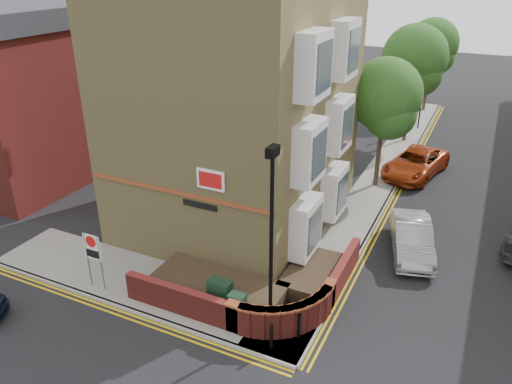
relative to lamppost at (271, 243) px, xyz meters
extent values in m
plane|color=black|center=(-1.60, -1.20, -3.34)|extent=(120.00, 120.00, 0.00)
cube|color=gray|center=(-5.10, 0.30, -3.28)|extent=(13.00, 3.00, 0.12)
cube|color=gray|center=(0.40, 14.80, -3.28)|extent=(2.00, 32.00, 0.12)
cube|color=gray|center=(-5.10, -1.20, -3.28)|extent=(13.00, 0.15, 0.12)
cube|color=gray|center=(1.40, 14.80, -3.28)|extent=(0.15, 32.00, 0.12)
cube|color=gold|center=(-5.10, -1.45, -3.34)|extent=(13.00, 0.28, 0.01)
cube|color=gold|center=(1.65, 14.80, -3.34)|extent=(0.28, 32.00, 0.01)
cube|color=#978650|center=(-4.60, 6.80, 2.28)|extent=(8.00, 10.00, 11.00)
cube|color=brown|center=(-4.60, 1.77, -0.02)|extent=(7.80, 0.06, 0.15)
cube|color=white|center=(-3.10, 1.76, 0.78)|extent=(1.10, 0.05, 0.75)
cube|color=black|center=(-3.60, 1.76, -0.32)|extent=(1.40, 0.04, 0.22)
cylinder|color=black|center=(0.00, 0.00, -0.22)|extent=(0.12, 0.12, 6.00)
cylinder|color=black|center=(0.00, 0.00, -2.82)|extent=(0.20, 0.20, 0.80)
cube|color=black|center=(0.00, 0.00, 2.93)|extent=(0.25, 0.50, 0.30)
cube|color=black|center=(-1.90, 0.10, -2.62)|extent=(0.80, 0.45, 1.20)
cube|color=black|center=(-1.10, -0.20, -2.67)|extent=(0.55, 0.40, 1.10)
cylinder|color=black|center=(0.40, -0.80, -2.77)|extent=(0.11, 0.11, 0.90)
cylinder|color=black|center=(1.00, 0.00, -2.77)|extent=(0.11, 0.11, 0.90)
cylinder|color=slate|center=(-6.90, -0.70, -2.12)|extent=(0.06, 0.06, 2.20)
cylinder|color=slate|center=(-6.30, -0.70, -2.12)|extent=(0.06, 0.06, 2.20)
cube|color=white|center=(-6.60, -0.70, -1.52)|extent=(0.72, 0.04, 1.00)
cylinder|color=red|center=(-6.60, -0.73, -1.27)|extent=(0.44, 0.02, 0.44)
cube|color=maroon|center=(-16.60, 6.80, 0.66)|extent=(6.00, 10.00, 8.00)
cube|color=#27292E|center=(-16.60, 6.80, 5.16)|extent=(6.40, 10.40, 1.00)
cylinder|color=#382B1E|center=(0.40, 12.80, -0.95)|extent=(0.24, 0.24, 4.55)
sphere|color=#24551C|center=(0.40, 12.80, 1.65)|extent=(3.64, 3.64, 3.64)
sphere|color=#24551C|center=(0.80, 12.50, 0.81)|extent=(2.60, 2.60, 2.60)
sphere|color=#24551C|center=(0.10, 13.20, 1.20)|extent=(2.86, 2.86, 2.86)
cylinder|color=#382B1E|center=(0.40, 20.80, -0.70)|extent=(0.24, 0.24, 5.04)
sphere|color=#24551C|center=(0.40, 20.80, 2.18)|extent=(4.03, 4.03, 4.03)
sphere|color=#24551C|center=(0.80, 20.50, 1.24)|extent=(2.88, 2.88, 2.88)
sphere|color=#24551C|center=(0.10, 21.20, 1.67)|extent=(3.17, 3.17, 3.17)
cylinder|color=#382B1E|center=(0.40, 28.80, -0.84)|extent=(0.24, 0.24, 4.76)
sphere|color=#24551C|center=(0.40, 28.80, 1.88)|extent=(3.81, 3.81, 3.81)
sphere|color=#24551C|center=(0.80, 28.50, 0.99)|extent=(2.72, 2.72, 2.72)
sphere|color=#24551C|center=(0.10, 29.20, 1.40)|extent=(2.99, 2.99, 2.99)
cylinder|color=black|center=(0.80, 23.80, -1.62)|extent=(0.10, 0.10, 3.20)
imported|color=black|center=(0.80, 23.80, 0.48)|extent=(0.20, 0.16, 1.00)
imported|color=gray|center=(3.27, 6.89, -2.65)|extent=(2.55, 4.45, 1.39)
imported|color=#A03511|center=(2.00, 15.32, -2.63)|extent=(3.42, 5.53, 1.43)
camera|label=1|loc=(5.16, -11.79, 7.76)|focal=35.00mm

